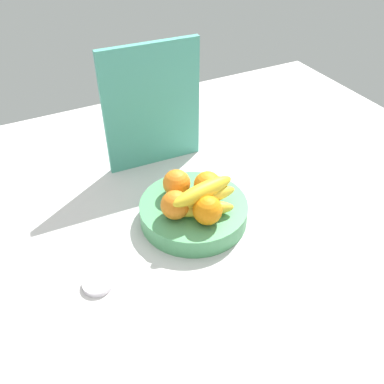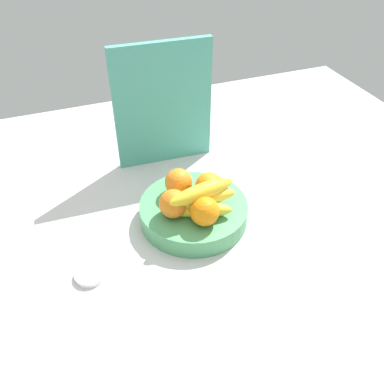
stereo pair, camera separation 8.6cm
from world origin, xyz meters
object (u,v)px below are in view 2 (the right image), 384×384
at_px(orange_center, 204,211).
at_px(orange_back_left, 209,186).
at_px(orange_front_left, 179,182).
at_px(orange_front_right, 173,204).
at_px(banana_bunch, 200,200).
at_px(jar_lid, 90,275).
at_px(cutting_board, 163,105).
at_px(fruit_bowl, 192,212).

relative_size(orange_center, orange_back_left, 1.00).
distance_m(orange_front_left, orange_front_right, 0.08).
distance_m(orange_front_left, banana_bunch, 0.09).
relative_size(orange_front_left, jar_lid, 1.03).
bearing_deg(jar_lid, orange_front_left, 29.74).
relative_size(orange_front_left, cutting_board, 0.19).
height_order(fruit_bowl, orange_front_right, orange_front_right).
bearing_deg(banana_bunch, cutting_board, 87.31).
xyz_separation_m(fruit_bowl, cutting_board, (0.02, 0.29, 0.15)).
xyz_separation_m(orange_front_right, orange_center, (0.06, -0.05, 0.00)).
xyz_separation_m(fruit_bowl, jar_lid, (-0.28, -0.09, -0.02)).
bearing_deg(jar_lid, orange_center, 4.77).
xyz_separation_m(fruit_bowl, orange_front_left, (-0.02, 0.05, 0.06)).
bearing_deg(fruit_bowl, jar_lid, -161.18).
height_order(fruit_bowl, jar_lid, fruit_bowl).
bearing_deg(cutting_board, orange_front_left, -96.59).
bearing_deg(orange_back_left, orange_front_right, -162.77).
distance_m(banana_bunch, jar_lid, 0.30).
distance_m(fruit_bowl, jar_lid, 0.29).
distance_m(orange_center, banana_bunch, 0.04).
relative_size(orange_front_right, orange_center, 1.00).
distance_m(orange_center, cutting_board, 0.37).
distance_m(orange_front_right, jar_lid, 0.25).
relative_size(fruit_bowl, orange_back_left, 3.88).
bearing_deg(jar_lid, fruit_bowl, 18.82).
bearing_deg(jar_lid, orange_front_right, 18.53).
relative_size(orange_front_right, jar_lid, 1.03).
bearing_deg(orange_front_right, orange_front_left, 62.47).
height_order(orange_front_right, orange_back_left, same).
relative_size(orange_center, cutting_board, 0.19).
distance_m(orange_front_right, banana_bunch, 0.06).
bearing_deg(cutting_board, orange_center, -90.26).
xyz_separation_m(orange_front_left, cutting_board, (0.04, 0.23, 0.09)).
relative_size(cutting_board, jar_lid, 5.32).
relative_size(fruit_bowl, cutting_board, 0.75).
xyz_separation_m(orange_center, jar_lid, (-0.28, -0.02, -0.08)).
height_order(orange_front_right, banana_bunch, banana_bunch).
distance_m(fruit_bowl, orange_back_left, 0.08).
distance_m(orange_back_left, banana_bunch, 0.07).
height_order(fruit_bowl, orange_front_left, orange_front_left).
relative_size(banana_bunch, jar_lid, 2.78).
height_order(banana_bunch, cutting_board, cutting_board).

